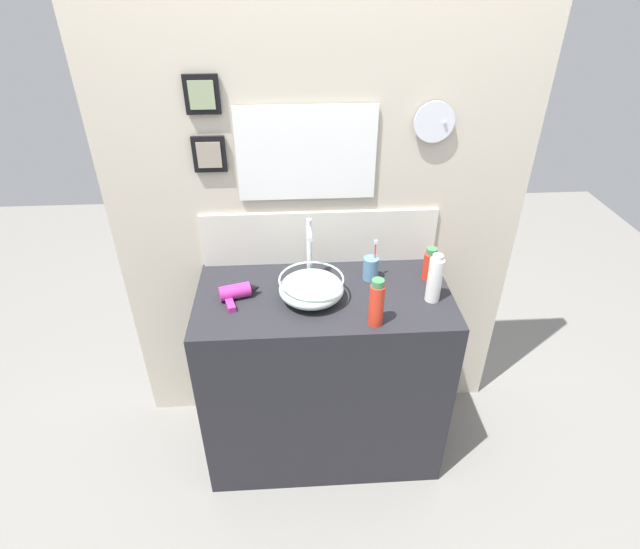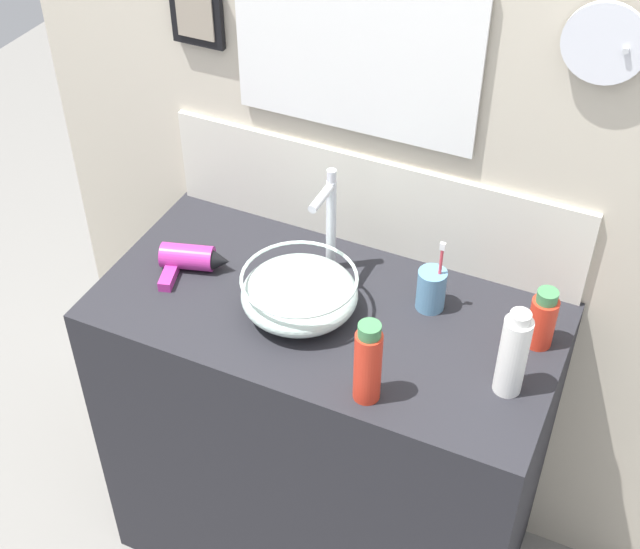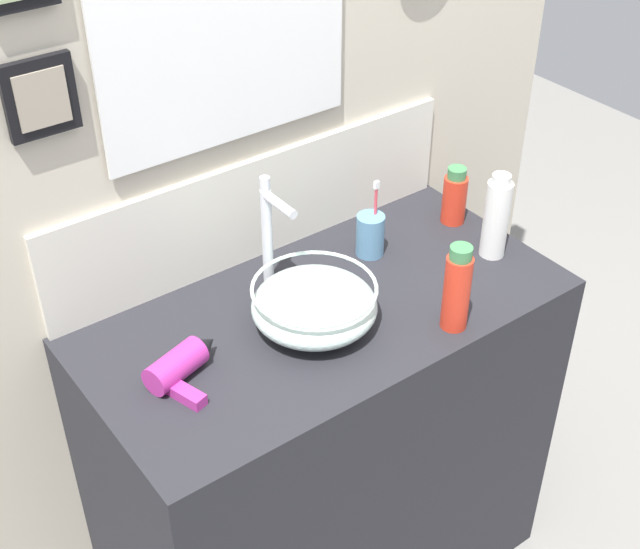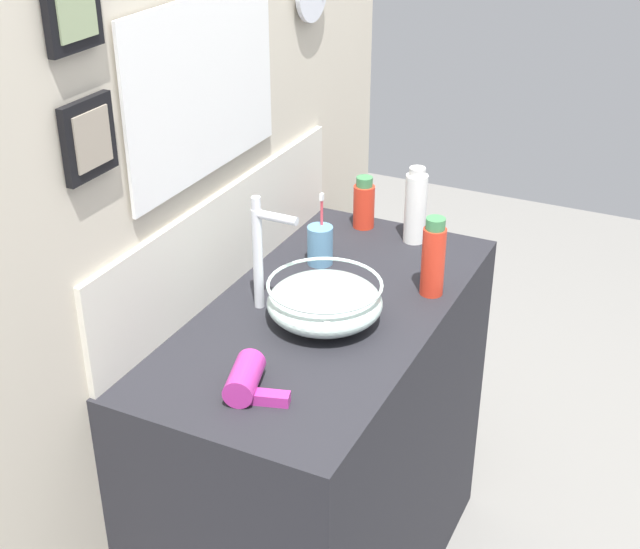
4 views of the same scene
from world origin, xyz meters
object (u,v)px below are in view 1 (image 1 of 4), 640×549
Objects in this scene: toothbrush_cup at (371,268)px; soap_dispenser at (435,279)px; hair_drier at (238,292)px; glass_bowl_sink at (311,288)px; shampoo_bottle at (377,303)px; spray_bottle at (430,264)px; faucet at (309,246)px.

toothbrush_cup is 0.29m from soap_dispenser.
toothbrush_cup is (0.56, 0.11, 0.02)m from hair_drier.
glass_bowl_sink is 0.30m from shampoo_bottle.
shampoo_bottle reaches higher than toothbrush_cup.
soap_dispenser reaches higher than spray_bottle.
faucet reaches higher than hair_drier.
hair_drier is 0.80m from soap_dispenser.
spray_bottle is (0.02, 0.16, -0.03)m from soap_dispenser.
faucet is at bearing 125.21° from shampoo_bottle.
spray_bottle is at bearing 81.18° from soap_dispenser.
spray_bottle is (0.52, 0.13, 0.02)m from glass_bowl_sink.
faucet is 1.88× the size of spray_bottle.
hair_drier is at bearing -155.67° from faucet.
shampoo_bottle is (0.24, -0.34, -0.06)m from faucet.
toothbrush_cup reaches higher than spray_bottle.
shampoo_bottle is 0.41m from spray_bottle.
toothbrush_cup is 1.27× the size of spray_bottle.
faucet reaches higher than glass_bowl_sink.
faucet is 0.42m from shampoo_bottle.
shampoo_bottle is at bearing -20.37° from hair_drier.
glass_bowl_sink is 0.50m from soap_dispenser.
shampoo_bottle is at bearing -133.13° from spray_bottle.
hair_drier is 0.58m from shampoo_bottle.
faucet reaches higher than soap_dispenser.
toothbrush_cup is 0.94× the size of shampoo_bottle.
shampoo_bottle is 1.34× the size of spray_bottle.
shampoo_bottle is at bearing -95.02° from toothbrush_cup.
faucet is 1.49× the size of toothbrush_cup.
soap_dispenser is at bearing -98.82° from spray_bottle.
faucet reaches higher than spray_bottle.
soap_dispenser is at bearing -3.87° from glass_bowl_sink.
glass_bowl_sink is 0.30m from hair_drier.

